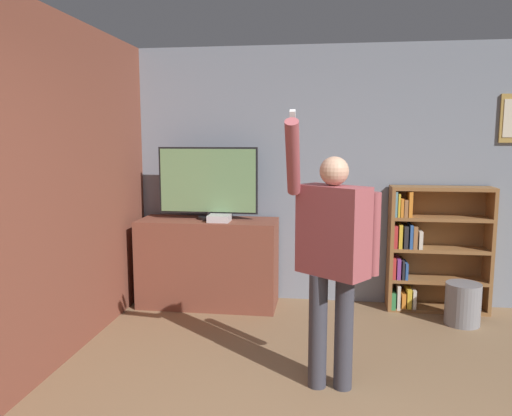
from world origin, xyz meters
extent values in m
cube|color=gray|center=(0.00, 3.21, 1.35)|extent=(6.16, 0.06, 2.70)
cube|color=brown|center=(-2.11, 1.59, 1.35)|extent=(0.06, 4.78, 2.70)
cube|color=brown|center=(-1.27, 2.87, 0.46)|extent=(1.43, 0.55, 0.91)
cylinder|color=black|center=(-1.27, 2.90, 0.93)|extent=(0.22, 0.22, 0.03)
cylinder|color=black|center=(-1.27, 2.90, 0.97)|extent=(0.06, 0.06, 0.05)
cube|color=black|center=(-1.27, 2.90, 1.32)|extent=(1.03, 0.04, 0.68)
cube|color=#6B9360|center=(-1.27, 2.88, 1.32)|extent=(1.00, 0.01, 0.65)
cube|color=silver|center=(-1.13, 2.76, 0.95)|extent=(0.22, 0.21, 0.07)
cube|color=brown|center=(0.60, 3.02, 0.64)|extent=(0.04, 0.28, 1.27)
cube|color=brown|center=(1.56, 3.02, 0.64)|extent=(0.04, 0.28, 1.27)
cube|color=brown|center=(1.08, 3.16, 0.64)|extent=(1.00, 0.01, 1.27)
cube|color=brown|center=(1.08, 3.02, 0.02)|extent=(0.92, 0.28, 0.04)
cube|color=brown|center=(1.08, 3.02, 0.32)|extent=(0.92, 0.28, 0.04)
cube|color=brown|center=(1.08, 3.02, 0.64)|extent=(0.92, 0.28, 0.04)
cube|color=brown|center=(1.08, 3.02, 0.95)|extent=(0.92, 0.28, 0.04)
cube|color=brown|center=(1.08, 3.02, 1.25)|extent=(0.92, 0.28, 0.04)
cube|color=#338447|center=(0.64, 2.98, 0.10)|extent=(0.04, 0.20, 0.17)
cube|color=beige|center=(0.69, 3.00, 0.14)|extent=(0.03, 0.22, 0.25)
cube|color=orange|center=(0.74, 3.00, 0.10)|extent=(0.04, 0.23, 0.17)
cube|color=gold|center=(0.79, 2.99, 0.13)|extent=(0.04, 0.22, 0.22)
cube|color=beige|center=(0.84, 3.01, 0.12)|extent=(0.03, 0.25, 0.21)
cube|color=red|center=(0.63, 3.01, 0.44)|extent=(0.03, 0.26, 0.21)
cube|color=#7A3889|center=(0.68, 3.01, 0.44)|extent=(0.04, 0.25, 0.21)
cube|color=#232328|center=(0.72, 3.01, 0.43)|extent=(0.02, 0.25, 0.19)
cube|color=#2D569E|center=(0.75, 3.01, 0.42)|extent=(0.03, 0.24, 0.16)
cube|color=red|center=(0.63, 3.02, 0.77)|extent=(0.03, 0.26, 0.23)
cube|color=gold|center=(0.68, 3.01, 0.77)|extent=(0.03, 0.25, 0.24)
cube|color=#232328|center=(0.73, 2.99, 0.77)|extent=(0.04, 0.20, 0.23)
cube|color=#2D569E|center=(0.78, 3.00, 0.77)|extent=(0.03, 0.23, 0.24)
cube|color=#99663D|center=(0.82, 2.99, 0.77)|extent=(0.04, 0.22, 0.23)
cube|color=beige|center=(0.87, 3.00, 0.74)|extent=(0.04, 0.23, 0.18)
cube|color=#5B8E99|center=(0.62, 3.01, 1.10)|extent=(0.02, 0.24, 0.25)
cube|color=gold|center=(0.65, 3.01, 1.09)|extent=(0.02, 0.24, 0.23)
cube|color=orange|center=(0.68, 3.01, 1.06)|extent=(0.03, 0.25, 0.18)
cube|color=#99663D|center=(0.72, 3.00, 1.06)|extent=(0.03, 0.23, 0.17)
cube|color=orange|center=(0.76, 2.99, 1.10)|extent=(0.04, 0.22, 0.25)
cylinder|color=#383842|center=(-0.11, 1.26, 0.41)|extent=(0.13, 0.13, 0.82)
cylinder|color=#383842|center=(0.07, 1.26, 0.41)|extent=(0.13, 0.13, 0.82)
cube|color=#99474C|center=(-0.02, 1.26, 1.13)|extent=(0.52, 0.47, 0.61)
sphere|color=tan|center=(-0.02, 1.26, 1.53)|extent=(0.20, 0.20, 0.20)
cylinder|color=#99474C|center=(0.25, 1.26, 1.11)|extent=(0.09, 0.09, 0.57)
cylinder|color=#99474C|center=(-0.29, 1.14, 1.62)|extent=(0.09, 0.40, 0.51)
cube|color=white|center=(-0.29, 1.09, 1.86)|extent=(0.04, 0.09, 0.14)
cylinder|color=gray|center=(1.23, 2.64, 0.20)|extent=(0.32, 0.32, 0.40)
camera|label=1|loc=(-0.08, -2.11, 1.75)|focal=35.00mm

